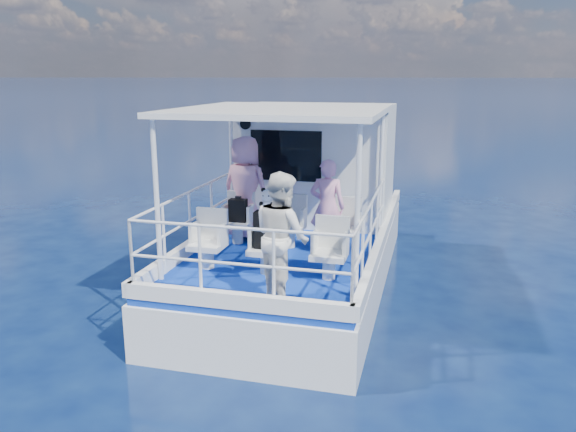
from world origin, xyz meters
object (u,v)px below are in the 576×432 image
object	(u,v)px
backpack_center	(267,230)
passenger_port_fwd	(245,188)
panda	(268,200)
passenger_stbd_aft	(282,236)

from	to	relation	value
backpack_center	passenger_port_fwd	bearing A→B (deg)	118.35
passenger_port_fwd	panda	size ratio (longest dim) A/B	5.23
passenger_stbd_aft	panda	size ratio (longest dim) A/B	4.78
passenger_stbd_aft	backpack_center	size ratio (longest dim) A/B	3.09
passenger_stbd_aft	panda	world-z (taller)	passenger_stbd_aft
passenger_port_fwd	backpack_center	world-z (taller)	passenger_port_fwd
passenger_port_fwd	backpack_center	distance (m)	1.83
backpack_center	passenger_stbd_aft	bearing A→B (deg)	-61.82
passenger_port_fwd	passenger_stbd_aft	bearing A→B (deg)	129.67
passenger_port_fwd	panda	xyz separation A→B (m)	(0.88, -1.62, 0.19)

